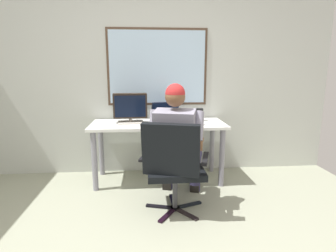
{
  "coord_description": "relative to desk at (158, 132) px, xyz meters",
  "views": [
    {
      "loc": [
        0.05,
        -1.58,
        1.37
      ],
      "look_at": [
        0.28,
        1.33,
        0.77
      ],
      "focal_mm": 29.59,
      "sensor_mm": 36.0,
      "label": 1
    }
  ],
  "objects": [
    {
      "name": "wall_rear",
      "position": [
        -0.19,
        0.38,
        0.67
      ],
      "size": [
        5.04,
        0.08,
        2.59
      ],
      "color": "beige",
      "rests_on": "ground"
    },
    {
      "name": "desk",
      "position": [
        0.0,
        0.0,
        0.0
      ],
      "size": [
        1.61,
        0.64,
        0.73
      ],
      "color": "gray",
      "rests_on": "ground"
    },
    {
      "name": "office_chair",
      "position": [
        0.1,
        -0.87,
        -0.11
      ],
      "size": [
        0.7,
        0.65,
        0.92
      ],
      "color": "black",
      "rests_on": "ground"
    },
    {
      "name": "person_seated",
      "position": [
        0.16,
        -0.62,
        0.02
      ],
      "size": [
        0.64,
        0.84,
        1.24
      ],
      "color": "#2F2B4A",
      "rests_on": "ground"
    },
    {
      "name": "crt_monitor",
      "position": [
        -0.33,
        0.04,
        0.3
      ],
      "size": [
        0.41,
        0.26,
        0.36
      ],
      "color": "beige",
      "rests_on": "desk"
    },
    {
      "name": "laptop",
      "position": [
        0.12,
        0.08,
        0.17
      ],
      "size": [
        0.43,
        0.43,
        0.24
      ],
      "color": "black",
      "rests_on": "desk"
    },
    {
      "name": "wine_glass",
      "position": [
        0.45,
        -0.15,
        0.2
      ],
      "size": [
        0.09,
        0.09,
        0.14
      ],
      "color": "silver",
      "rests_on": "desk"
    },
    {
      "name": "desk_speaker",
      "position": [
        0.53,
        0.11,
        0.19
      ],
      "size": [
        0.08,
        0.08,
        0.16
      ],
      "color": "black",
      "rests_on": "desk"
    }
  ]
}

